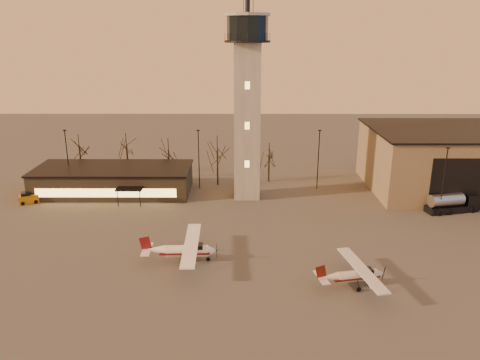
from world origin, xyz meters
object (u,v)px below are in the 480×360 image
at_px(control_tower, 247,95).
at_px(terminal, 114,180).
at_px(fuel_truck, 452,204).
at_px(service_cart, 29,199).
at_px(cessna_front, 358,277).
at_px(cessna_rear, 188,253).
at_px(hangar, 462,159).

height_order(control_tower, terminal, control_tower).
relative_size(fuel_truck, service_cart, 2.51).
xyz_separation_m(control_tower, service_cart, (-34.05, -3.19, -15.64)).
xyz_separation_m(cessna_front, cessna_rear, (-18.43, 5.34, 0.15)).
height_order(cessna_front, fuel_truck, fuel_truck).
xyz_separation_m(hangar, terminal, (-57.99, -2.00, -3.00)).
bearing_deg(service_cart, cessna_front, -52.76).
height_order(hangar, service_cart, hangar).
xyz_separation_m(hangar, cessna_rear, (-43.04, -26.60, -4.04)).
xyz_separation_m(control_tower, cessna_rear, (-7.04, -22.62, -15.21)).
distance_m(hangar, cessna_rear, 50.76).
xyz_separation_m(hangar, fuel_truck, (-5.71, -10.68, -4.02)).
height_order(control_tower, cessna_rear, control_tower).
xyz_separation_m(terminal, cessna_front, (33.39, -29.95, -1.20)).
relative_size(terminal, service_cart, 7.91).
distance_m(cessna_rear, fuel_truck, 40.59).
bearing_deg(fuel_truck, service_cart, 163.97).
bearing_deg(cessna_rear, control_tower, 71.14).
bearing_deg(fuel_truck, cessna_front, -144.53).
height_order(hangar, fuel_truck, hangar).
relative_size(cessna_front, fuel_truck, 1.26).
bearing_deg(terminal, control_tower, -5.15).
xyz_separation_m(control_tower, hangar, (36.00, 3.98, -11.17)).
distance_m(cessna_rear, service_cart, 33.28).
height_order(control_tower, cessna_front, control_tower).
relative_size(control_tower, hangar, 1.07).
relative_size(control_tower, cessna_rear, 2.77).
bearing_deg(cessna_rear, hangar, 30.15).
distance_m(cessna_front, service_cart, 51.76).
xyz_separation_m(cessna_rear, service_cart, (-27.01, 19.44, -0.42)).
bearing_deg(cessna_front, terminal, 127.04).
bearing_deg(fuel_truck, control_tower, 154.62).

